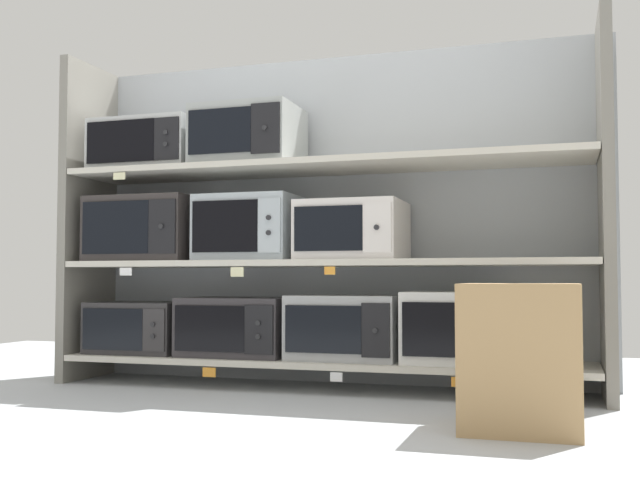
# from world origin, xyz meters

# --- Properties ---
(ground) EXTENTS (6.59, 6.00, 0.02)m
(ground) POSITION_xyz_m (0.00, -1.00, -0.01)
(ground) COLOR #B2B7BC
(back_panel) EXTENTS (2.79, 0.04, 1.70)m
(back_panel) POSITION_xyz_m (0.00, 0.26, 0.85)
(back_panel) COLOR #9EA3A8
(back_panel) RESTS_ON ground
(upright_left) EXTENTS (0.05, 0.47, 1.70)m
(upright_left) POSITION_xyz_m (-1.32, 0.00, 0.85)
(upright_left) COLOR gray
(upright_left) RESTS_ON ground
(upright_right) EXTENTS (0.05, 0.47, 1.70)m
(upright_right) POSITION_xyz_m (1.32, 0.00, 0.85)
(upright_right) COLOR gray
(upright_right) RESTS_ON ground
(shelf_0) EXTENTS (2.59, 0.47, 0.03)m
(shelf_0) POSITION_xyz_m (0.00, 0.00, 0.13)
(shelf_0) COLOR beige
(shelf_0) RESTS_ON ground
(microwave_0) EXTENTS (0.50, 0.39, 0.27)m
(microwave_0) POSITION_xyz_m (-0.99, -0.00, 0.28)
(microwave_0) COLOR #302E2F
(microwave_0) RESTS_ON shelf_0
(microwave_1) EXTENTS (0.55, 0.39, 0.29)m
(microwave_1) POSITION_xyz_m (-0.43, -0.00, 0.29)
(microwave_1) COLOR #343033
(microwave_1) RESTS_ON shelf_0
(microwave_2) EXTENTS (0.53, 0.39, 0.31)m
(microwave_2) POSITION_xyz_m (0.13, -0.00, 0.30)
(microwave_2) COLOR #A1A3A5
(microwave_2) RESTS_ON shelf_0
(microwave_3) EXTENTS (0.48, 0.41, 0.33)m
(microwave_3) POSITION_xyz_m (0.67, -0.00, 0.31)
(microwave_3) COLOR silver
(microwave_3) RESTS_ON shelf_0
(price_tag_0) EXTENTS (0.07, 0.00, 0.04)m
(price_tag_0) POSITION_xyz_m (-0.48, -0.24, 0.09)
(price_tag_0) COLOR orange
(price_tag_1) EXTENTS (0.06, 0.00, 0.04)m
(price_tag_1) POSITION_xyz_m (0.15, -0.24, 0.09)
(price_tag_1) COLOR white
(price_tag_2) EXTENTS (0.07, 0.00, 0.04)m
(price_tag_2) POSITION_xyz_m (0.70, -0.24, 0.09)
(price_tag_2) COLOR orange
(shelf_1) EXTENTS (2.59, 0.47, 0.03)m
(shelf_1) POSITION_xyz_m (0.00, 0.00, 0.61)
(shelf_1) COLOR beige
(microwave_4) EXTENTS (0.56, 0.43, 0.34)m
(microwave_4) POSITION_xyz_m (-0.95, -0.00, 0.79)
(microwave_4) COLOR #342F2E
(microwave_4) RESTS_ON shelf_1
(microwave_5) EXTENTS (0.49, 0.38, 0.33)m
(microwave_5) POSITION_xyz_m (-0.37, -0.00, 0.79)
(microwave_5) COLOR #B0BBC3
(microwave_5) RESTS_ON shelf_1
(microwave_6) EXTENTS (0.49, 0.43, 0.28)m
(microwave_6) POSITION_xyz_m (0.17, -0.00, 0.77)
(microwave_6) COLOR silver
(microwave_6) RESTS_ON shelf_1
(price_tag_3) EXTENTS (0.07, 0.00, 0.04)m
(price_tag_3) POSITION_xyz_m (-0.94, -0.24, 0.57)
(price_tag_3) COLOR white
(price_tag_4) EXTENTS (0.07, 0.00, 0.05)m
(price_tag_4) POSITION_xyz_m (-0.34, -0.24, 0.57)
(price_tag_4) COLOR beige
(price_tag_5) EXTENTS (0.05, 0.00, 0.04)m
(price_tag_5) POSITION_xyz_m (0.12, -0.24, 0.57)
(price_tag_5) COLOR orange
(shelf_2) EXTENTS (2.59, 0.47, 0.03)m
(shelf_2) POSITION_xyz_m (0.00, 0.00, 1.09)
(shelf_2) COLOR beige
(microwave_7) EXTENTS (0.56, 0.37, 0.27)m
(microwave_7) POSITION_xyz_m (-0.95, -0.00, 1.24)
(microwave_7) COLOR #B9BCBD
(microwave_7) RESTS_ON shelf_2
(microwave_8) EXTENTS (0.51, 0.41, 0.30)m
(microwave_8) POSITION_xyz_m (-0.38, -0.00, 1.25)
(microwave_8) COLOR #9DA3A1
(microwave_8) RESTS_ON shelf_2
(price_tag_6) EXTENTS (0.07, 0.00, 0.04)m
(price_tag_6) POSITION_xyz_m (-0.98, -0.24, 1.05)
(price_tag_6) COLOR beige
(shipping_carton) EXTENTS (0.41, 0.41, 0.52)m
(shipping_carton) POSITION_xyz_m (0.99, -0.77, 0.26)
(shipping_carton) COLOR tan
(shipping_carton) RESTS_ON ground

